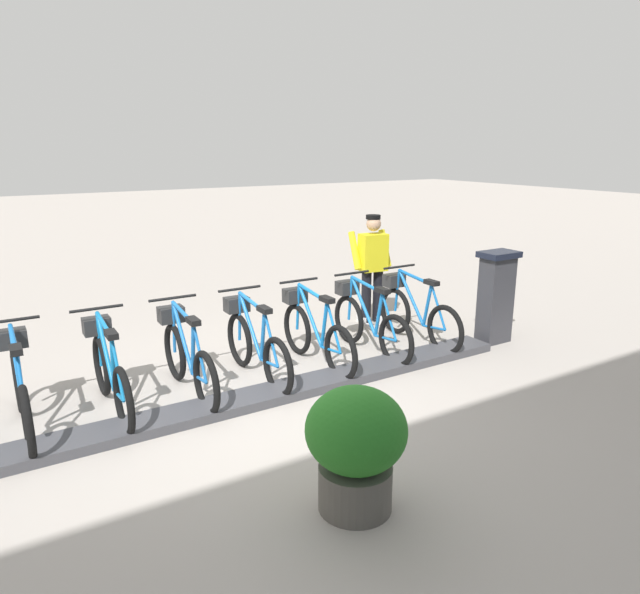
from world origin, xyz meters
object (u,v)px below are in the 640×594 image
object	(u,v)px
bike_docked_0	(416,312)
bike_docked_4	(187,356)
bike_docked_6	(20,388)
planter_bush	(356,443)
worker_near_rack	(372,265)
bike_docked_5	(109,371)
bike_docked_2	(314,332)
bike_docked_3	(255,343)
bike_docked_1	(368,321)
payment_kiosk	(496,295)

from	to	relation	value
bike_docked_0	bike_docked_4	bearing A→B (deg)	90.00
bike_docked_6	planter_bush	size ratio (longest dim) A/B	1.77
bike_docked_0	planter_bush	bearing A→B (deg)	132.84
bike_docked_4	worker_near_rack	distance (m)	3.52
bike_docked_0	bike_docked_5	size ratio (longest dim) A/B	1.00
bike_docked_0	bike_docked_2	xyz separation A→B (m)	(0.00, 1.64, 0.00)
bike_docked_3	bike_docked_5	distance (m)	1.64
bike_docked_0	bike_docked_4	world-z (taller)	same
bike_docked_1	worker_near_rack	bearing A→B (deg)	-38.82
payment_kiosk	bike_docked_3	world-z (taller)	payment_kiosk
bike_docked_3	bike_docked_6	size ratio (longest dim) A/B	1.00
bike_docked_3	bike_docked_6	bearing A→B (deg)	90.00
bike_docked_1	bike_docked_2	distance (m)	0.82
bike_docked_1	worker_near_rack	xyz separation A→B (m)	(1.07, -0.86, 0.48)
bike_docked_1	bike_docked_5	xyz separation A→B (m)	(0.00, 3.28, 0.00)
bike_docked_1	bike_docked_2	xyz separation A→B (m)	(0.00, 0.82, 0.00)
bike_docked_0	bike_docked_3	bearing A→B (deg)	90.00
bike_docked_3	bike_docked_6	distance (m)	2.46
payment_kiosk	bike_docked_2	world-z (taller)	payment_kiosk
bike_docked_3	bike_docked_6	xyz separation A→B (m)	(0.00, 2.46, 0.00)
bike_docked_5	planter_bush	xyz separation A→B (m)	(-2.71, -1.18, 0.11)
bike_docked_2	bike_docked_3	xyz separation A→B (m)	(0.00, 0.82, 0.00)
bike_docked_4	bike_docked_0	bearing A→B (deg)	-90.00
bike_docked_2	bike_docked_3	size ratio (longest dim) A/B	1.00
planter_bush	payment_kiosk	bearing A→B (deg)	-61.00
bike_docked_4	bike_docked_3	bearing A→B (deg)	-90.00
payment_kiosk	bike_docked_1	world-z (taller)	payment_kiosk
bike_docked_4	bike_docked_5	bearing A→B (deg)	90.00
payment_kiosk	worker_near_rack	bearing A→B (deg)	28.60
payment_kiosk	bike_docked_4	bearing A→B (deg)	82.27
bike_docked_4	worker_near_rack	xyz separation A→B (m)	(1.07, -3.32, 0.48)
payment_kiosk	worker_near_rack	world-z (taller)	worker_near_rack
bike_docked_1	bike_docked_5	world-z (taller)	same
bike_docked_2	bike_docked_5	distance (m)	2.46
bike_docked_1	bike_docked_3	world-z (taller)	same
bike_docked_1	bike_docked_4	size ratio (longest dim) A/B	1.00
bike_docked_3	bike_docked_5	bearing A→B (deg)	90.00
bike_docked_5	planter_bush	world-z (taller)	bike_docked_5
bike_docked_3	worker_near_rack	bearing A→B (deg)	-66.87
payment_kiosk	bike_docked_5	bearing A→B (deg)	83.51
bike_docked_1	bike_docked_3	size ratio (longest dim) A/B	1.00
payment_kiosk	bike_docked_2	xyz separation A→B (m)	(0.57, 2.57, -0.24)
bike_docked_1	bike_docked_6	bearing A→B (deg)	90.00
bike_docked_2	planter_bush	distance (m)	2.99
bike_docked_5	planter_bush	bearing A→B (deg)	-156.45
bike_docked_2	worker_near_rack	bearing A→B (deg)	-57.55
bike_docked_1	bike_docked_2	bearing A→B (deg)	90.00
bike_docked_6	planter_bush	xyz separation A→B (m)	(-2.71, -2.00, 0.11)
bike_docked_0	bike_docked_5	distance (m)	4.10
bike_docked_6	bike_docked_1	bearing A→B (deg)	-90.00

